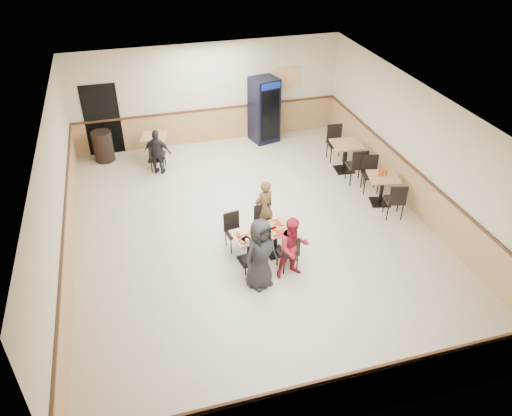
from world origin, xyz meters
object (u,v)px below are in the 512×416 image
object	(u,v)px
diner_woman_left	(260,254)
main_table	(262,240)
diner_woman_right	(293,248)
lone_diner	(158,152)
side_table_near	(382,185)
side_table_far	(346,153)
back_table	(155,144)
trash_bin	(103,146)
diner_man_opposite	(264,208)
pepsi_cooler	(264,110)

from	to	relation	value
diner_woman_left	main_table	bearing A→B (deg)	48.37
diner_woman_left	diner_woman_right	xyz separation A→B (m)	(0.71, 0.11, -0.08)
main_table	diner_woman_right	size ratio (longest dim) A/B	0.98
main_table	lone_diner	world-z (taller)	lone_diner
lone_diner	side_table_near	world-z (taller)	lone_diner
main_table	side_table_far	size ratio (longest dim) A/B	1.61
side_table_far	lone_diner	bearing A→B (deg)	165.82
back_table	trash_bin	size ratio (longest dim) A/B	0.94
main_table	lone_diner	size ratio (longest dim) A/B	1.06
diner_woman_left	lone_diner	xyz separation A→B (m)	(-1.39, 5.11, -0.13)
diner_woman_left	diner_man_opposite	bearing A→B (deg)	48.37
diner_woman_right	trash_bin	bearing A→B (deg)	115.72
main_table	diner_man_opposite	world-z (taller)	diner_man_opposite
diner_man_opposite	trash_bin	xyz separation A→B (m)	(-3.39, 4.67, -0.24)
side_table_far	pepsi_cooler	world-z (taller)	pepsi_cooler
diner_woman_right	lone_diner	size ratio (longest dim) A/B	1.07
lone_diner	side_table_far	bearing A→B (deg)	-166.88
diner_man_opposite	pepsi_cooler	world-z (taller)	pepsi_cooler
pepsi_cooler	diner_woman_left	bearing A→B (deg)	-121.06
trash_bin	diner_man_opposite	bearing A→B (deg)	-54.03
pepsi_cooler	trash_bin	size ratio (longest dim) A/B	2.22
diner_woman_left	side_table_near	size ratio (longest dim) A/B	1.78
side_table_far	pepsi_cooler	xyz separation A→B (m)	(-1.59, 2.48, 0.44)
side_table_far	diner_woman_right	bearing A→B (deg)	-127.20
pepsi_cooler	trash_bin	bearing A→B (deg)	166.68
main_table	trash_bin	distance (m)	6.30
side_table_near	side_table_far	world-z (taller)	side_table_far
main_table	side_table_near	world-z (taller)	side_table_near
side_table_far	side_table_near	bearing A→B (deg)	-84.77
side_table_far	back_table	size ratio (longest dim) A/B	1.01
side_table_near	diner_woman_left	bearing A→B (deg)	-150.96
lone_diner	trash_bin	distance (m)	1.87
diner_woman_left	back_table	xyz separation A→B (m)	(-1.39, 5.95, -0.27)
diner_man_opposite	trash_bin	bearing A→B (deg)	-74.84
diner_man_opposite	side_table_far	xyz separation A→B (m)	(2.99, 2.23, -0.14)
diner_woman_right	lone_diner	xyz separation A→B (m)	(-2.11, 5.00, -0.05)
diner_woman_right	side_table_near	size ratio (longest dim) A/B	1.58
diner_man_opposite	trash_bin	distance (m)	5.77
side_table_near	side_table_far	xyz separation A→B (m)	(-0.16, 1.80, 0.04)
lone_diner	back_table	xyz separation A→B (m)	(0.00, 0.84, -0.14)
diner_woman_left	back_table	size ratio (longest dim) A/B	1.85
diner_man_opposite	side_table_near	xyz separation A→B (m)	(3.16, 0.43, -0.18)
diner_woman_right	side_table_far	size ratio (longest dim) A/B	1.63
diner_woman_left	side_table_far	distance (m)	5.26
side_table_near	side_table_far	bearing A→B (deg)	95.23
diner_man_opposite	lone_diner	distance (m)	3.99
diner_woman_left	diner_man_opposite	world-z (taller)	diner_woman_left
diner_woman_left	diner_man_opposite	distance (m)	1.73
diner_man_opposite	trash_bin	size ratio (longest dim) A/B	1.55
lone_diner	pepsi_cooler	bearing A→B (deg)	-132.62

